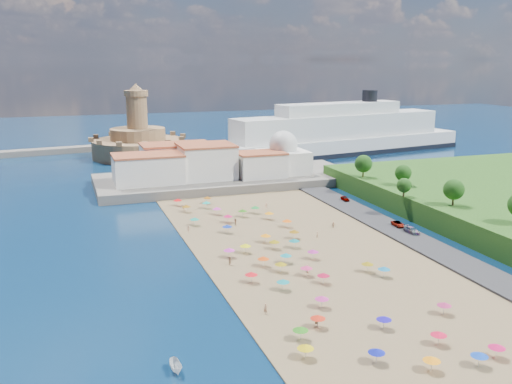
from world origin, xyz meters
name	(u,v)px	position (x,y,z in m)	size (l,w,h in m)	color
ground	(275,251)	(0.00, 0.00, 0.00)	(700.00, 700.00, 0.00)	#071938
terrace	(228,179)	(10.00, 73.00, 1.50)	(90.00, 36.00, 3.00)	#59544C
jetty	(149,167)	(-12.00, 108.00, 1.20)	(18.00, 70.00, 2.40)	#59544C
waterfront_buildings	(190,163)	(-3.05, 73.64, 7.88)	(57.00, 29.00, 11.00)	silver
domed_building	(283,156)	(30.00, 71.00, 8.97)	(16.00, 16.00, 15.00)	silver
fortress	(138,143)	(-12.00, 138.00, 6.68)	(40.00, 40.00, 32.40)	#A27951
cruise_ship	(338,136)	(75.74, 117.87, 8.47)	(132.48, 41.54, 28.62)	black
beach_parasols	(289,259)	(-1.07, -11.05, 2.15)	(30.62, 116.72, 2.20)	gray
beachgoers	(261,250)	(-4.01, -1.37, 1.13)	(40.58, 96.28, 1.89)	tan
parked_cars	(412,230)	(36.00, 0.03, 1.38)	(2.47, 84.04, 1.45)	gray
hillside_trees	(482,200)	(48.94, -8.66, 10.09)	(14.71, 106.45, 7.57)	#382314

